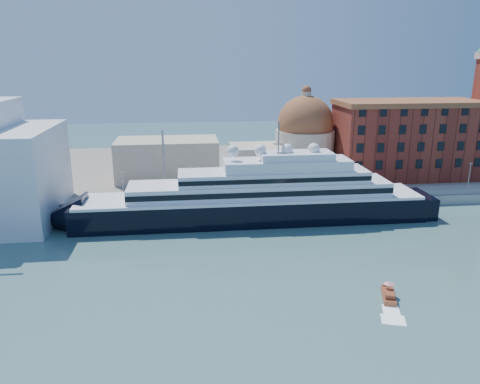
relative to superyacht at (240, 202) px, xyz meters
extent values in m
plane|color=#396463|center=(2.17, -23.00, -4.77)|extent=(400.00, 400.00, 0.00)
cube|color=gray|center=(2.17, 11.00, -3.52)|extent=(180.00, 10.00, 2.50)
cube|color=slate|center=(2.17, 52.00, -3.77)|extent=(260.00, 72.00, 2.00)
cube|color=slate|center=(2.17, 6.50, -1.67)|extent=(180.00, 0.10, 1.20)
cube|color=black|center=(2.52, 0.00, -2.46)|extent=(81.92, 12.60, 6.83)
cone|color=black|center=(-40.54, 0.00, -2.46)|extent=(10.50, 12.60, 12.60)
cube|color=black|center=(43.47, 0.00, -2.67)|extent=(6.30, 11.55, 6.30)
cube|color=white|center=(2.52, 0.00, 1.22)|extent=(79.82, 12.81, 0.63)
cube|color=white|center=(4.62, 0.00, 3.11)|extent=(60.91, 10.50, 3.15)
cube|color=black|center=(4.62, -5.25, 3.11)|extent=(60.91, 0.15, 1.26)
cube|color=white|center=(7.77, 0.00, 6.05)|extent=(44.11, 9.45, 2.73)
cube|color=white|center=(10.92, 0.00, 8.68)|extent=(29.41, 8.40, 2.52)
cube|color=white|center=(13.02, 0.00, 10.78)|extent=(16.80, 7.35, 1.68)
cylinder|color=slate|center=(8.82, 0.00, 15.19)|extent=(0.32, 0.32, 7.35)
sphere|color=white|center=(-1.69, 0.00, 12.25)|extent=(2.73, 2.73, 2.73)
sphere|color=white|center=(4.62, 0.00, 12.25)|extent=(2.73, 2.73, 2.73)
sphere|color=white|center=(10.92, 0.00, 12.25)|extent=(2.73, 2.73, 2.73)
sphere|color=white|center=(17.22, 0.00, 12.25)|extent=(2.73, 2.73, 2.73)
cube|color=white|center=(-52.65, -4.46, -2.80)|extent=(4.75, 3.79, 1.24)
cube|color=brown|center=(19.46, -39.49, -4.43)|extent=(3.60, 6.11, 0.97)
cube|color=brown|center=(19.16, -40.41, -3.61)|extent=(2.21, 2.77, 0.77)
cylinder|color=slate|center=(19.60, -39.03, -3.22)|extent=(0.06, 0.06, 1.55)
cone|color=red|center=(19.60, -39.03, -2.35)|extent=(1.74, 1.74, 0.39)
cube|color=maroon|center=(54.17, 29.00, 8.23)|extent=(42.00, 18.00, 22.00)
cube|color=brown|center=(54.17, 29.00, 19.73)|extent=(43.00, 19.00, 1.50)
cylinder|color=beige|center=(24.17, 35.00, 4.23)|extent=(18.00, 18.00, 14.00)
sphere|color=brown|center=(24.17, 35.00, 13.23)|extent=(17.00, 17.00, 17.00)
cylinder|color=beige|center=(24.17, 35.00, 21.23)|extent=(3.00, 3.00, 3.00)
cube|color=beige|center=(10.17, 33.00, 2.23)|extent=(18.00, 14.00, 10.00)
cube|color=beige|center=(-17.83, 35.00, 3.23)|extent=(30.00, 16.00, 12.00)
cylinder|color=slate|center=(-27.83, 8.00, 1.73)|extent=(0.24, 0.24, 8.00)
cube|color=slate|center=(-27.83, 8.00, 5.83)|extent=(0.80, 0.30, 0.25)
cylinder|color=slate|center=(2.17, 8.00, 1.73)|extent=(0.24, 0.24, 8.00)
cube|color=slate|center=(2.17, 8.00, 5.83)|extent=(0.80, 0.30, 0.25)
cylinder|color=slate|center=(32.17, 8.00, 1.73)|extent=(0.24, 0.24, 8.00)
cube|color=slate|center=(32.17, 8.00, 5.83)|extent=(0.80, 0.30, 0.25)
cylinder|color=slate|center=(62.17, 8.00, 1.73)|extent=(0.24, 0.24, 8.00)
cube|color=slate|center=(62.17, 8.00, 5.83)|extent=(0.80, 0.30, 0.25)
cylinder|color=slate|center=(-17.83, 10.00, 6.73)|extent=(0.50, 0.50, 18.00)
camera|label=1|loc=(-12.47, -104.15, 32.80)|focal=35.00mm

